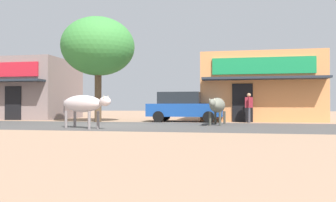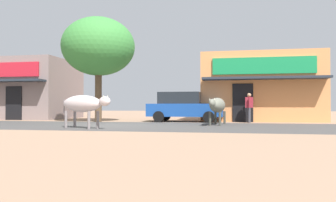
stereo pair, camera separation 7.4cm
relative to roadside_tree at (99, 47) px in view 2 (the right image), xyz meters
The scene contains 9 objects.
ground 5.43m from the roadside_tree, 59.19° to the right, with size 80.00×80.00×0.00m, color #9E7A5F.
asphalt_road 5.42m from the roadside_tree, 59.19° to the right, with size 72.00×6.13×0.00m, color #464442.
storefront_left_cafe 8.07m from the roadside_tree, 151.98° to the left, with size 6.26×5.80×4.03m.
storefront_right_club 9.88m from the roadside_tree, 22.31° to the left, with size 6.77×5.80×3.92m.
roadside_tree is the anchor object (origin of this frame).
parked_hatchback_car 5.78m from the roadside_tree, 12.67° to the left, with size 4.17×2.04×1.64m.
cow_near_brown 5.96m from the roadside_tree, 74.29° to the right, with size 2.67×1.68×1.31m.
cow_far_dark 7.50m from the roadside_tree, 14.57° to the right, with size 0.93×2.63×1.26m.
pedestrian_by_shop 8.77m from the roadside_tree, ahead, with size 0.41×0.61×1.55m.
Camera 2 is at (5.18, -13.76, 0.90)m, focal length 34.44 mm.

